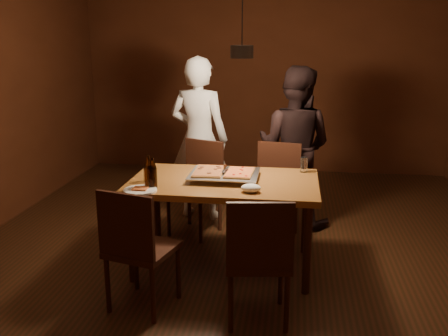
# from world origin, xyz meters

# --- Properties ---
(room_shell) EXTENTS (6.00, 6.00, 6.00)m
(room_shell) POSITION_xyz_m (0.00, 0.00, 1.40)
(room_shell) COLOR #381A0F
(room_shell) RESTS_ON ground
(dining_table) EXTENTS (1.50, 0.90, 0.75)m
(dining_table) POSITION_xyz_m (-0.12, -0.18, 0.68)
(dining_table) COLOR #9B5F27
(dining_table) RESTS_ON floor
(chair_far_left) EXTENTS (0.54, 0.54, 0.49)m
(chair_far_left) POSITION_xyz_m (-0.47, 0.57, 0.54)
(chair_far_left) COLOR #38190F
(chair_far_left) RESTS_ON floor
(chair_far_right) EXTENTS (0.49, 0.49, 0.49)m
(chair_far_right) POSITION_xyz_m (0.28, 0.55, 0.54)
(chair_far_right) COLOR #38190F
(chair_far_right) RESTS_ON floor
(chair_near_left) EXTENTS (0.51, 0.51, 0.49)m
(chair_near_left) POSITION_xyz_m (-0.61, -0.97, 0.54)
(chair_near_left) COLOR #38190F
(chair_near_left) RESTS_ON floor
(chair_near_right) EXTENTS (0.47, 0.47, 0.49)m
(chair_near_right) POSITION_xyz_m (0.23, -1.02, 0.54)
(chair_near_right) COLOR #38190F
(chair_near_right) RESTS_ON floor
(pizza_tray) EXTENTS (0.58, 0.48, 0.05)m
(pizza_tray) POSITION_xyz_m (-0.12, -0.14, 0.77)
(pizza_tray) COLOR silver
(pizza_tray) RESTS_ON dining_table
(pizza_meat) EXTENTS (0.24, 0.38, 0.02)m
(pizza_meat) POSITION_xyz_m (-0.25, -0.13, 0.81)
(pizza_meat) COLOR maroon
(pizza_meat) RESTS_ON pizza_tray
(pizza_cheese) EXTENTS (0.23, 0.34, 0.02)m
(pizza_cheese) POSITION_xyz_m (0.00, -0.15, 0.81)
(pizza_cheese) COLOR gold
(pizza_cheese) RESTS_ON pizza_tray
(spatula) EXTENTS (0.14, 0.25, 0.04)m
(spatula) POSITION_xyz_m (-0.10, -0.14, 0.81)
(spatula) COLOR silver
(spatula) RESTS_ON pizza_tray
(beer_bottle_a) EXTENTS (0.07, 0.07, 0.26)m
(beer_bottle_a) POSITION_xyz_m (-0.65, -0.48, 0.88)
(beer_bottle_a) COLOR black
(beer_bottle_a) RESTS_ON dining_table
(beer_bottle_b) EXTENTS (0.06, 0.06, 0.24)m
(beer_bottle_b) POSITION_xyz_m (-0.62, -0.48, 0.87)
(beer_bottle_b) COLOR black
(beer_bottle_b) RESTS_ON dining_table
(water_glass_left) EXTENTS (0.07, 0.07, 0.11)m
(water_glass_left) POSITION_xyz_m (-0.71, -0.31, 0.81)
(water_glass_left) COLOR silver
(water_glass_left) RESTS_ON dining_table
(water_glass_right) EXTENTS (0.06, 0.06, 0.13)m
(water_glass_right) POSITION_xyz_m (0.52, 0.16, 0.81)
(water_glass_right) COLOR silver
(water_glass_right) RESTS_ON dining_table
(plate_slice) EXTENTS (0.25, 0.25, 0.03)m
(plate_slice) POSITION_xyz_m (-0.69, -0.57, 0.76)
(plate_slice) COLOR white
(plate_slice) RESTS_ON dining_table
(napkin) EXTENTS (0.15, 0.11, 0.06)m
(napkin) POSITION_xyz_m (0.13, -0.47, 0.78)
(napkin) COLOR white
(napkin) RESTS_ON dining_table
(diner_white) EXTENTS (0.67, 0.50, 1.68)m
(diner_white) POSITION_xyz_m (-0.54, 0.98, 0.84)
(diner_white) COLOR silver
(diner_white) RESTS_ON floor
(diner_dark) EXTENTS (0.93, 0.82, 1.60)m
(diner_dark) POSITION_xyz_m (0.44, 0.93, 0.80)
(diner_dark) COLOR black
(diner_dark) RESTS_ON floor
(pendant_lamp) EXTENTS (0.18, 0.18, 1.10)m
(pendant_lamp) POSITION_xyz_m (0.00, 0.00, 1.76)
(pendant_lamp) COLOR black
(pendant_lamp) RESTS_ON ceiling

